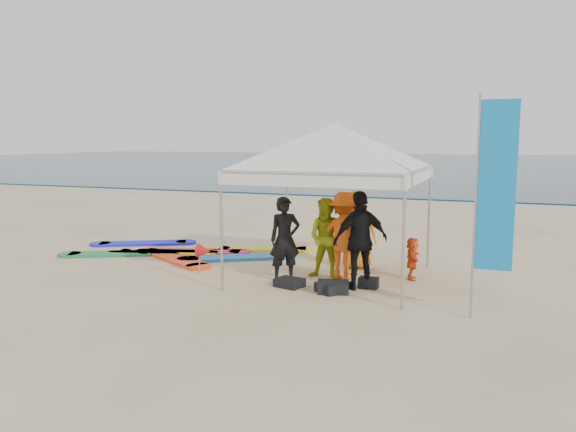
# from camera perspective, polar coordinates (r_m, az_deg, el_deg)

# --- Properties ---
(ground) EXTENTS (120.00, 120.00, 0.00)m
(ground) POSITION_cam_1_polar(r_m,az_deg,el_deg) (9.64, -5.99, -9.04)
(ground) COLOR beige
(ground) RESTS_ON ground
(ocean) EXTENTS (160.00, 84.00, 0.08)m
(ocean) POSITION_cam_1_polar(r_m,az_deg,el_deg) (68.40, 17.46, 5.11)
(ocean) COLOR #0C2633
(ocean) RESTS_ON ground
(shoreline_foam) EXTENTS (160.00, 1.20, 0.01)m
(shoreline_foam) POSITION_cam_1_polar(r_m,az_deg,el_deg) (26.89, 11.82, 1.67)
(shoreline_foam) COLOR silver
(shoreline_foam) RESTS_ON ground
(person_black_a) EXTENTS (0.73, 0.68, 1.67)m
(person_black_a) POSITION_cam_1_polar(r_m,az_deg,el_deg) (11.04, -0.32, -2.37)
(person_black_a) COLOR black
(person_black_a) RESTS_ON ground
(person_yellow) EXTENTS (0.80, 0.63, 1.63)m
(person_yellow) POSITION_cam_1_polar(r_m,az_deg,el_deg) (11.25, 4.01, -2.30)
(person_yellow) COLOR #ABB91A
(person_yellow) RESTS_ON ground
(person_orange_a) EXTENTS (1.22, 0.82, 1.76)m
(person_orange_a) POSITION_cam_1_polar(r_m,az_deg,el_deg) (11.22, 5.69, -2.02)
(person_orange_a) COLOR #EC5B15
(person_orange_a) RESTS_ON ground
(person_black_b) EXTENTS (1.12, 1.03, 1.85)m
(person_black_b) POSITION_cam_1_polar(r_m,az_deg,el_deg) (10.50, 7.38, -2.47)
(person_black_b) COLOR black
(person_black_b) RESTS_ON ground
(person_orange_b) EXTENTS (0.88, 0.61, 1.70)m
(person_orange_b) POSITION_cam_1_polar(r_m,az_deg,el_deg) (12.21, 7.05, -1.38)
(person_orange_b) COLOR orange
(person_orange_b) RESTS_ON ground
(person_seated) EXTENTS (0.36, 0.82, 0.85)m
(person_seated) POSITION_cam_1_polar(r_m,az_deg,el_deg) (11.50, 12.51, -4.23)
(person_seated) COLOR #E64314
(person_seated) RESTS_ON ground
(canopy_tent) EXTENTS (4.69, 4.69, 3.54)m
(canopy_tent) POSITION_cam_1_polar(r_m,az_deg,el_deg) (11.14, 4.80, 9.32)
(canopy_tent) COLOR #A5A5A8
(canopy_tent) RESTS_ON ground
(feather_flag) EXTENTS (0.59, 0.04, 3.47)m
(feather_flag) POSITION_cam_1_polar(r_m,az_deg,el_deg) (9.01, 20.23, 2.61)
(feather_flag) COLOR #A5A5A8
(feather_flag) RESTS_ON ground
(marker_pennant) EXTENTS (0.28, 0.28, 0.64)m
(marker_pennant) POSITION_cam_1_polar(r_m,az_deg,el_deg) (11.73, -8.51, -3.55)
(marker_pennant) COLOR #A5A5A8
(marker_pennant) RESTS_ON ground
(gear_pile) EXTENTS (1.90, 1.01, 0.22)m
(gear_pile) POSITION_cam_1_polar(r_m,az_deg,el_deg) (10.50, 3.85, -7.05)
(gear_pile) COLOR black
(gear_pile) RESTS_ON ground
(surfboard_spread) EXTENTS (5.54, 3.16, 0.07)m
(surfboard_spread) POSITION_cam_1_polar(r_m,az_deg,el_deg) (14.04, -10.38, -3.64)
(surfboard_spread) COLOR #226FB9
(surfboard_spread) RESTS_ON ground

